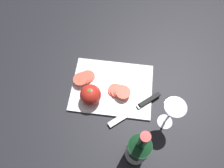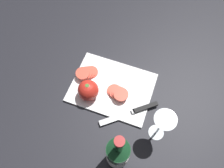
{
  "view_description": "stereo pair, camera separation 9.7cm",
  "coord_description": "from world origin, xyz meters",
  "views": [
    {
      "loc": [
        -0.01,
        0.41,
        0.91
      ],
      "look_at": [
        0.04,
        -0.02,
        0.04
      ],
      "focal_mm": 35.0,
      "sensor_mm": 36.0,
      "label": 1
    },
    {
      "loc": [
        -0.1,
        0.39,
        0.91
      ],
      "look_at": [
        0.04,
        -0.02,
        0.04
      ],
      "focal_mm": 35.0,
      "sensor_mm": 36.0,
      "label": 2
    }
  ],
  "objects": [
    {
      "name": "cutting_board",
      "position": [
        0.04,
        -0.02,
        0.01
      ],
      "size": [
        0.36,
        0.27,
        0.01
      ],
      "color": "white",
      "rests_on": "ground_plane"
    },
    {
      "name": "whole_tomato",
      "position": [
        0.13,
        0.05,
        0.06
      ],
      "size": [
        0.09,
        0.09,
        0.09
      ],
      "color": "red",
      "rests_on": "cutting_board"
    },
    {
      "name": "tomato_slice_stack_near",
      "position": [
        0.01,
        0.0,
        0.03
      ],
      "size": [
        0.1,
        0.08,
        0.03
      ],
      "color": "#DB4C38",
      "rests_on": "cutting_board"
    },
    {
      "name": "wine_glass",
      "position": [
        -0.2,
        0.11,
        0.13
      ],
      "size": [
        0.08,
        0.08,
        0.18
      ],
      "color": "silver",
      "rests_on": "ground_plane"
    },
    {
      "name": "tomato_slice_stack_far",
      "position": [
        0.18,
        -0.04,
        0.03
      ],
      "size": [
        0.09,
        0.09,
        0.03
      ],
      "color": "#DB4C38",
      "rests_on": "cutting_board"
    },
    {
      "name": "wine_bottle",
      "position": [
        -0.08,
        0.27,
        0.12
      ],
      "size": [
        0.08,
        0.08,
        0.34
      ],
      "color": "#14381E",
      "rests_on": "ground_plane"
    },
    {
      "name": "ground_plane",
      "position": [
        0.0,
        0.0,
        0.0
      ],
      "size": [
        3.0,
        3.0,
        0.0
      ],
      "primitive_type": "plane",
      "color": "black"
    },
    {
      "name": "knife",
      "position": [
        -0.1,
        0.04,
        0.02
      ],
      "size": [
        0.22,
        0.19,
        0.01
      ],
      "rotation": [
        0.0,
        0.0,
        0.69
      ],
      "color": "silver",
      "rests_on": "cutting_board"
    }
  ]
}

